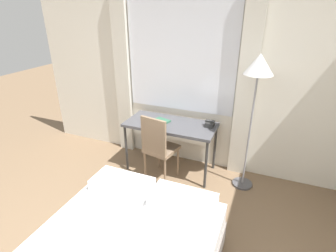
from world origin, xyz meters
The scene contains 6 objects.
wall_back_with_window centered at (-0.03, 2.78, 1.35)m, with size 5.23×0.13×2.70m.
desk centered at (-0.23, 2.40, 0.70)m, with size 1.29×0.60×0.76m.
desk_chair centered at (-0.28, 2.09, 0.55)m, with size 0.47×0.47×0.98m.
standing_lamp centered at (0.85, 2.41, 1.53)m, with size 0.34×0.34×1.79m.
telephone centered at (0.31, 2.52, 0.79)m, with size 0.13×0.15×0.09m.
book centered at (-0.38, 2.39, 0.77)m, with size 0.27×0.26×0.02m.
Camera 1 is at (1.02, -0.75, 2.27)m, focal length 28.00 mm.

